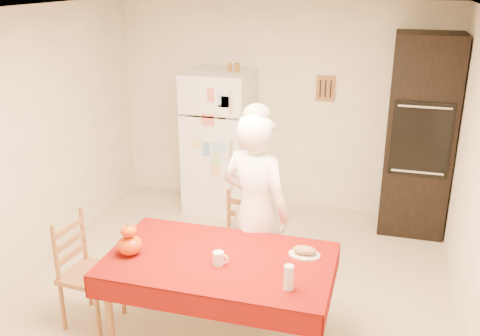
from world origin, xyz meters
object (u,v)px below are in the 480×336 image
at_px(oven_cabinet, 419,136).
at_px(wine_glass, 289,277).
at_px(refrigerator, 219,142).
at_px(seated_woman, 255,212).
at_px(pumpkin_lower, 130,245).
at_px(coffee_mug, 218,258).
at_px(chair_left, 83,267).
at_px(dining_table, 220,266).
at_px(bread_plate, 304,255).
at_px(chair_far, 241,242).

height_order(oven_cabinet, wine_glass, oven_cabinet).
xyz_separation_m(refrigerator, seated_woman, (0.93, -1.87, 0.03)).
distance_m(oven_cabinet, pumpkin_lower, 3.43).
bearing_deg(pumpkin_lower, coffee_mug, 2.85).
bearing_deg(chair_left, oven_cabinet, -41.22).
bearing_deg(oven_cabinet, dining_table, -119.97).
bearing_deg(bread_plate, coffee_mug, -153.53).
bearing_deg(chair_left, coffee_mug, -88.67).
height_order(chair_far, bread_plate, chair_far).
bearing_deg(coffee_mug, chair_far, 94.17).
relative_size(refrigerator, wine_glass, 9.66).
distance_m(chair_far, coffee_mug, 0.89).
xyz_separation_m(refrigerator, wine_glass, (1.39, -2.76, -0.00)).
bearing_deg(dining_table, chair_far, 93.21).
height_order(chair_left, wine_glass, chair_left).
xyz_separation_m(chair_far, coffee_mug, (0.06, -0.83, 0.30)).
xyz_separation_m(dining_table, chair_left, (-1.17, -0.02, -0.18)).
distance_m(oven_cabinet, chair_left, 3.73).
relative_size(refrigerator, pumpkin_lower, 8.70).
bearing_deg(dining_table, coffee_mug, -77.55).
bearing_deg(chair_left, refrigerator, -3.51).
xyz_separation_m(chair_far, bread_plate, (0.65, -0.54, 0.26)).
height_order(dining_table, chair_left, chair_left).
bearing_deg(seated_woman, oven_cabinet, -107.01).
distance_m(dining_table, wine_glass, 0.65).
distance_m(chair_far, seated_woman, 0.42).
xyz_separation_m(chair_left, coffee_mug, (1.19, -0.07, 0.30)).
height_order(seated_woman, coffee_mug, seated_woman).
bearing_deg(dining_table, seated_woman, 79.54).
distance_m(oven_cabinet, bread_plate, 2.51).
xyz_separation_m(oven_cabinet, dining_table, (-1.47, -2.55, -0.41)).
relative_size(seated_woman, wine_glass, 9.95).
bearing_deg(refrigerator, pumpkin_lower, -87.02).
bearing_deg(refrigerator, chair_left, -98.13).
bearing_deg(seated_woman, wine_glass, 135.39).
bearing_deg(oven_cabinet, coffee_mug, -118.84).
distance_m(seated_woman, coffee_mug, 0.73).
distance_m(coffee_mug, bread_plate, 0.66).
xyz_separation_m(coffee_mug, bread_plate, (0.59, 0.29, -0.04)).
relative_size(refrigerator, seated_woman, 0.97).
height_order(dining_table, coffee_mug, coffee_mug).
xyz_separation_m(oven_cabinet, wine_glass, (-0.89, -2.81, -0.25)).
distance_m(chair_far, bread_plate, 0.89).
height_order(chair_far, seated_woman, seated_woman).
height_order(oven_cabinet, dining_table, oven_cabinet).
relative_size(oven_cabinet, chair_far, 2.32).
xyz_separation_m(refrigerator, coffee_mug, (0.83, -2.58, -0.04)).
xyz_separation_m(seated_woman, coffee_mug, (-0.10, -0.72, -0.06)).
bearing_deg(pumpkin_lower, seated_woman, 43.52).
height_order(oven_cabinet, chair_left, oven_cabinet).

